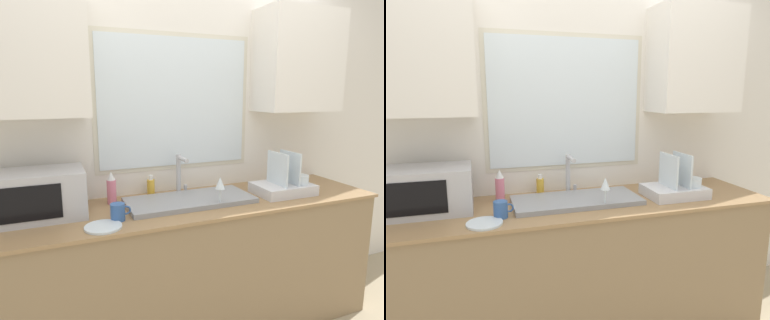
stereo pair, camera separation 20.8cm
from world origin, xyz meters
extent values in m
cube|color=#8C7251|center=(0.00, 0.31, 0.44)|extent=(2.46, 0.62, 0.87)
cube|color=#99754C|center=(0.00, 0.31, 0.88)|extent=(2.49, 0.65, 0.02)
cube|color=silver|center=(0.00, 0.65, 1.30)|extent=(6.00, 0.06, 2.60)
cube|color=beige|center=(0.00, 0.62, 1.51)|extent=(1.11, 0.01, 0.92)
cube|color=silver|center=(0.00, 0.62, 1.51)|extent=(1.05, 0.01, 0.86)
cube|color=white|center=(-0.88, 0.46, 1.80)|extent=(0.60, 0.32, 0.71)
cube|color=white|center=(0.88, 0.46, 1.80)|extent=(0.60, 0.32, 0.71)
cube|color=gray|center=(-0.02, 0.31, 0.91)|extent=(0.80, 0.35, 0.03)
cylinder|color=#B7B7BC|center=(-0.02, 0.52, 1.03)|extent=(0.03, 0.03, 0.27)
cylinder|color=#B7B7BC|center=(-0.02, 0.44, 1.15)|extent=(0.03, 0.16, 0.03)
cylinder|color=#B7B7BC|center=(0.03, 0.52, 0.92)|extent=(0.02, 0.02, 0.06)
cube|color=#B2B2B7|center=(-0.90, 0.40, 1.02)|extent=(0.51, 0.33, 0.26)
cube|color=black|center=(-0.94, 0.23, 1.02)|extent=(0.33, 0.01, 0.18)
cube|color=silver|center=(0.65, 0.25, 0.93)|extent=(0.39, 0.28, 0.07)
cube|color=silver|center=(0.60, 0.25, 1.07)|extent=(0.01, 0.22, 0.22)
cube|color=silver|center=(0.70, 0.25, 1.07)|extent=(0.01, 0.22, 0.22)
cylinder|color=silver|center=(0.75, 0.21, 0.99)|extent=(0.12, 0.12, 0.06)
cylinder|color=#D8728C|center=(-0.48, 0.48, 0.97)|extent=(0.06, 0.06, 0.15)
cone|color=silver|center=(-0.48, 0.48, 1.07)|extent=(0.05, 0.05, 0.05)
cylinder|color=gold|center=(-0.21, 0.54, 0.95)|extent=(0.05, 0.05, 0.11)
cylinder|color=white|center=(-0.21, 0.54, 1.02)|extent=(0.03, 0.03, 0.03)
cylinder|color=#335999|center=(-0.50, 0.17, 0.94)|extent=(0.08, 0.08, 0.09)
torus|color=#335999|center=(-0.45, 0.17, 0.94)|extent=(0.05, 0.01, 0.05)
cylinder|color=silver|center=(0.12, 0.16, 0.89)|extent=(0.05, 0.05, 0.00)
cylinder|color=silver|center=(0.12, 0.16, 0.95)|extent=(0.01, 0.01, 0.11)
cone|color=silver|center=(0.12, 0.16, 1.04)|extent=(0.06, 0.06, 0.07)
cylinder|color=silver|center=(-0.59, 0.10, 0.90)|extent=(0.19, 0.19, 0.01)
camera|label=1|loc=(-0.80, -1.61, 1.57)|focal=32.00mm
camera|label=2|loc=(-0.60, -1.68, 1.57)|focal=32.00mm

